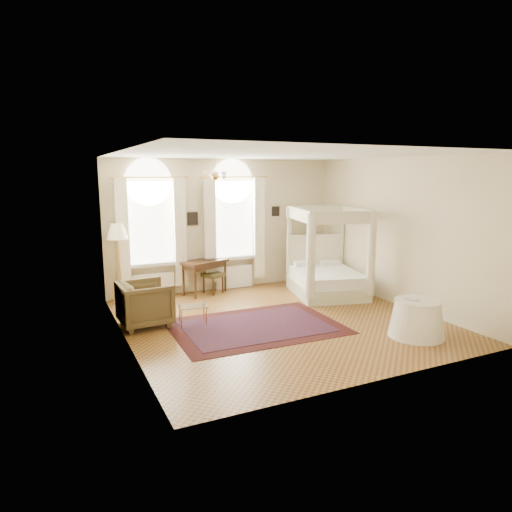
{
  "coord_description": "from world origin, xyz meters",
  "views": [
    {
      "loc": [
        -4.21,
        -7.8,
        2.94
      ],
      "look_at": [
        -0.34,
        0.4,
        1.3
      ],
      "focal_mm": 32.0,
      "sensor_mm": 36.0,
      "label": 1
    }
  ],
  "objects_px": {
    "nightstand": "(319,269)",
    "floor_lamp": "(117,236)",
    "stool": "(213,276)",
    "armchair": "(145,304)",
    "coffee_table": "(193,307)",
    "side_table": "(417,319)",
    "canopy_bed": "(327,275)",
    "writing_desk": "(205,265)"
  },
  "relations": [
    {
      "from": "nightstand",
      "to": "stool",
      "type": "relative_size",
      "value": 1.03
    },
    {
      "from": "stool",
      "to": "armchair",
      "type": "bearing_deg",
      "value": -139.2
    },
    {
      "from": "writing_desk",
      "to": "canopy_bed",
      "type": "bearing_deg",
      "value": -27.29
    },
    {
      "from": "nightstand",
      "to": "armchair",
      "type": "height_order",
      "value": "armchair"
    },
    {
      "from": "armchair",
      "to": "floor_lamp",
      "type": "bearing_deg",
      "value": 2.27
    },
    {
      "from": "nightstand",
      "to": "armchair",
      "type": "relative_size",
      "value": 0.63
    },
    {
      "from": "side_table",
      "to": "armchair",
      "type": "bearing_deg",
      "value": 147.85
    },
    {
      "from": "writing_desk",
      "to": "floor_lamp",
      "type": "bearing_deg",
      "value": -180.0
    },
    {
      "from": "writing_desk",
      "to": "coffee_table",
      "type": "relative_size",
      "value": 2.02
    },
    {
      "from": "floor_lamp",
      "to": "side_table",
      "type": "relative_size",
      "value": 1.83
    },
    {
      "from": "writing_desk",
      "to": "side_table",
      "type": "xyz_separation_m",
      "value": [
        2.5,
        -4.56,
        -0.38
      ]
    },
    {
      "from": "armchair",
      "to": "stool",
      "type": "bearing_deg",
      "value": -52.91
    },
    {
      "from": "stool",
      "to": "armchair",
      "type": "xyz_separation_m",
      "value": [
        -2.05,
        -1.77,
        0.01
      ]
    },
    {
      "from": "stool",
      "to": "coffee_table",
      "type": "distance_m",
      "value": 2.42
    },
    {
      "from": "nightstand",
      "to": "writing_desk",
      "type": "bearing_deg",
      "value": 180.0
    },
    {
      "from": "armchair",
      "to": "writing_desk",
      "type": "bearing_deg",
      "value": -49.04
    },
    {
      "from": "side_table",
      "to": "nightstand",
      "type": "bearing_deg",
      "value": 79.26
    },
    {
      "from": "canopy_bed",
      "to": "writing_desk",
      "type": "height_order",
      "value": "canopy_bed"
    },
    {
      "from": "writing_desk",
      "to": "armchair",
      "type": "bearing_deg",
      "value": -135.33
    },
    {
      "from": "floor_lamp",
      "to": "stool",
      "type": "bearing_deg",
      "value": -1.55
    },
    {
      "from": "canopy_bed",
      "to": "side_table",
      "type": "distance_m",
      "value": 3.18
    },
    {
      "from": "stool",
      "to": "floor_lamp",
      "type": "height_order",
      "value": "floor_lamp"
    },
    {
      "from": "floor_lamp",
      "to": "nightstand",
      "type": "bearing_deg",
      "value": 0.0
    },
    {
      "from": "nightstand",
      "to": "coffee_table",
      "type": "xyz_separation_m",
      "value": [
        -4.35,
        -2.17,
        0.04
      ]
    },
    {
      "from": "nightstand",
      "to": "stool",
      "type": "height_order",
      "value": "nightstand"
    },
    {
      "from": "side_table",
      "to": "floor_lamp",
      "type": "bearing_deg",
      "value": 134.87
    },
    {
      "from": "floor_lamp",
      "to": "side_table",
      "type": "xyz_separation_m",
      "value": [
        4.54,
        -4.56,
        -1.23
      ]
    },
    {
      "from": "writing_desk",
      "to": "stool",
      "type": "bearing_deg",
      "value": -16.92
    },
    {
      "from": "canopy_bed",
      "to": "writing_desk",
      "type": "bearing_deg",
      "value": 152.71
    },
    {
      "from": "nightstand",
      "to": "stool",
      "type": "bearing_deg",
      "value": -178.91
    },
    {
      "from": "stool",
      "to": "floor_lamp",
      "type": "relative_size",
      "value": 0.32
    },
    {
      "from": "canopy_bed",
      "to": "floor_lamp",
      "type": "bearing_deg",
      "value": 163.67
    },
    {
      "from": "stool",
      "to": "coffee_table",
      "type": "relative_size",
      "value": 0.95
    },
    {
      "from": "coffee_table",
      "to": "writing_desk",
      "type": "bearing_deg",
      "value": 65.36
    },
    {
      "from": "canopy_bed",
      "to": "side_table",
      "type": "relative_size",
      "value": 2.26
    },
    {
      "from": "armchair",
      "to": "coffee_table",
      "type": "bearing_deg",
      "value": -115.37
    },
    {
      "from": "canopy_bed",
      "to": "side_table",
      "type": "height_order",
      "value": "canopy_bed"
    },
    {
      "from": "coffee_table",
      "to": "floor_lamp",
      "type": "xyz_separation_m",
      "value": [
        -1.05,
        2.17,
        1.22
      ]
    },
    {
      "from": "nightstand",
      "to": "floor_lamp",
      "type": "relative_size",
      "value": 0.33
    },
    {
      "from": "floor_lamp",
      "to": "canopy_bed",
      "type": "bearing_deg",
      "value": -16.33
    },
    {
      "from": "armchair",
      "to": "coffee_table",
      "type": "distance_m",
      "value": 0.92
    },
    {
      "from": "stool",
      "to": "floor_lamp",
      "type": "bearing_deg",
      "value": 178.45
    }
  ]
}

